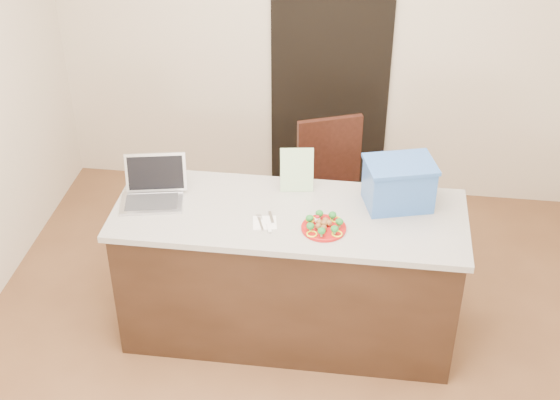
# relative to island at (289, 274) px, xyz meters

# --- Properties ---
(ground) EXTENTS (4.00, 4.00, 0.00)m
(ground) POSITION_rel_island_xyz_m (0.00, -0.25, -0.46)
(ground) COLOR brown
(ground) RESTS_ON ground
(room_shell) EXTENTS (4.00, 4.00, 4.00)m
(room_shell) POSITION_rel_island_xyz_m (0.00, -0.25, 1.16)
(room_shell) COLOR white
(room_shell) RESTS_ON ground
(doorway) EXTENTS (0.90, 0.02, 2.00)m
(doorway) POSITION_rel_island_xyz_m (0.10, 1.73, 0.54)
(doorway) COLOR black
(doorway) RESTS_ON ground
(island) EXTENTS (2.06, 0.76, 0.92)m
(island) POSITION_rel_island_xyz_m (0.00, 0.00, 0.00)
(island) COLOR black
(island) RESTS_ON ground
(plate) EXTENTS (0.26, 0.26, 0.02)m
(plate) POSITION_rel_island_xyz_m (0.21, -0.14, 0.47)
(plate) COLOR #9A0F0E
(plate) RESTS_ON island
(meatballs) EXTENTS (0.10, 0.10, 0.04)m
(meatballs) POSITION_rel_island_xyz_m (0.21, -0.14, 0.49)
(meatballs) COLOR brown
(meatballs) RESTS_ON plate
(broccoli) EXTENTS (0.21, 0.21, 0.04)m
(broccoli) POSITION_rel_island_xyz_m (0.21, -0.14, 0.51)
(broccoli) COLOR #16541E
(broccoli) RESTS_ON plate
(pepper_rings) EXTENTS (0.22, 0.22, 0.01)m
(pepper_rings) POSITION_rel_island_xyz_m (0.21, -0.14, 0.48)
(pepper_rings) COLOR yellow
(pepper_rings) RESTS_ON plate
(napkin) EXTENTS (0.15, 0.15, 0.01)m
(napkin) POSITION_rel_island_xyz_m (-0.13, -0.13, 0.46)
(napkin) COLOR silver
(napkin) RESTS_ON island
(fork) EXTENTS (0.05, 0.16, 0.00)m
(fork) POSITION_rel_island_xyz_m (-0.15, -0.12, 0.47)
(fork) COLOR #AFADB2
(fork) RESTS_ON napkin
(knife) EXTENTS (0.05, 0.21, 0.01)m
(knife) POSITION_rel_island_xyz_m (-0.10, -0.14, 0.47)
(knife) COLOR silver
(knife) RESTS_ON napkin
(yogurt_bottle) EXTENTS (0.03, 0.03, 0.07)m
(yogurt_bottle) POSITION_rel_island_xyz_m (0.17, -0.11, 0.48)
(yogurt_bottle) COLOR white
(yogurt_bottle) RESTS_ON island
(laptop) EXTENTS (0.40, 0.35, 0.26)m
(laptop) POSITION_rel_island_xyz_m (-0.82, 0.05, 0.53)
(laptop) COLOR #BCBBC1
(laptop) RESTS_ON island
(leaflet) EXTENTS (0.20, 0.07, 0.28)m
(leaflet) POSITION_rel_island_xyz_m (0.01, 0.24, 0.60)
(leaflet) COLOR white
(leaflet) RESTS_ON island
(blue_box) EXTENTS (0.46, 0.38, 0.29)m
(blue_box) POSITION_rel_island_xyz_m (0.62, 0.17, 0.60)
(blue_box) COLOR #2C569F
(blue_box) RESTS_ON island
(chair) EXTENTS (0.59, 0.61, 1.03)m
(chair) POSITION_rel_island_xyz_m (0.16, 0.87, 0.12)
(chair) COLOR black
(chair) RESTS_ON ground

